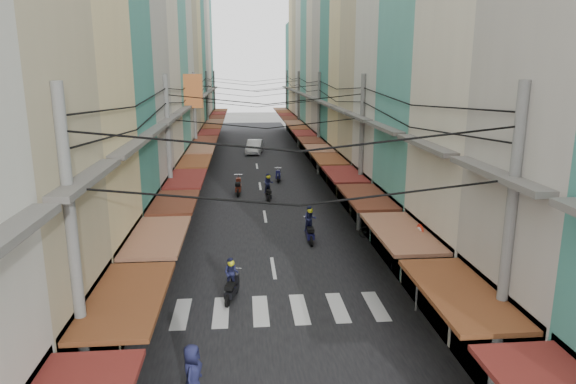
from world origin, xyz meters
TOP-DOWN VIEW (x-y plane):
  - ground at (0.00, 0.00)m, footprint 160.00×160.00m
  - road at (0.00, 20.00)m, footprint 10.00×80.00m
  - sidewalk_left at (-6.50, 20.00)m, footprint 3.00×80.00m
  - sidewalk_right at (6.50, 20.00)m, footprint 3.00×80.00m
  - crosswalk at (-0.00, -6.00)m, footprint 7.55×2.40m
  - building_row_left at (-7.92, 16.56)m, footprint 7.80×67.67m
  - building_row_right at (7.92, 16.45)m, footprint 7.80×68.98m
  - utility_poles at (0.00, 15.01)m, footprint 10.20×66.13m
  - white_car at (-0.02, 29.20)m, footprint 5.04×2.51m
  - bicycle at (5.50, 1.76)m, footprint 1.76×0.80m
  - moving_scooters at (0.24, 5.91)m, footprint 4.27×22.44m
  - parked_scooters at (4.65, -4.58)m, footprint 13.20×12.40m
  - pedestrians at (-3.35, 1.40)m, footprint 13.95×21.49m
  - market_umbrella at (6.58, -4.38)m, footprint 2.14×2.14m
  - traffic_sign at (4.81, -6.49)m, footprint 0.10×0.71m

SIDE VIEW (x-z plane):
  - ground at x=0.00m, z-range 0.00..0.00m
  - white_car at x=-0.02m, z-range -0.85..0.85m
  - bicycle at x=5.50m, z-range -0.59..0.59m
  - road at x=0.00m, z-range 0.00..0.02m
  - crosswalk at x=0.00m, z-range 0.02..0.03m
  - sidewalk_left at x=-6.50m, z-range 0.00..0.06m
  - sidewalk_right at x=6.50m, z-range 0.00..0.06m
  - parked_scooters at x=4.65m, z-range -0.02..0.98m
  - moving_scooters at x=0.24m, z-range -0.38..1.45m
  - pedestrians at x=-3.35m, z-range -0.07..2.10m
  - market_umbrella at x=6.58m, z-range 0.86..3.12m
  - traffic_sign at x=4.81m, z-range 0.78..4.02m
  - utility_poles at x=0.00m, z-range 2.49..10.69m
  - building_row_right at x=7.92m, z-range -1.89..20.71m
  - building_row_left at x=-7.92m, z-range -2.07..21.63m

